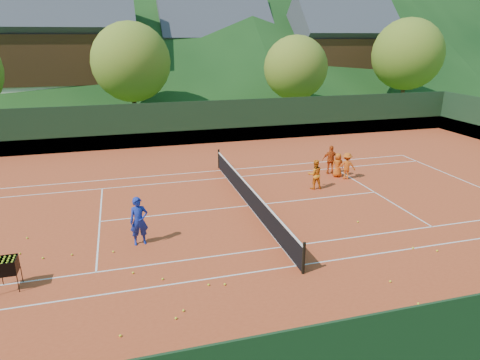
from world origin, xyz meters
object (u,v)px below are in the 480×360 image
object	(u,v)px
student_b	(331,160)
chalet_right	(339,53)
student_d	(347,166)
tennis_net	(249,195)
student_a	(315,174)
chalet_left	(65,53)
coach	(139,221)
chalet_mid	(214,56)
ball_hopper	(7,266)
student_c	(338,165)

from	to	relation	value
student_b	chalet_right	bearing A→B (deg)	-97.82
student_d	tennis_net	xyz separation A→B (m)	(-6.06, -2.25, -0.21)
student_b	tennis_net	world-z (taller)	student_b
student_a	tennis_net	distance (m)	4.01
student_b	chalet_left	size ratio (longest dim) A/B	0.12
coach	chalet_mid	xyz separation A→B (m)	(10.89, 36.46, 4.07)
coach	tennis_net	bearing A→B (deg)	21.11
coach	ball_hopper	world-z (taller)	coach
student_a	student_d	world-z (taller)	student_a
coach	chalet_mid	size ratio (longest dim) A/B	0.14
student_d	chalet_right	xyz separation A→B (m)	(13.94, 27.75, 4.52)
chalet_mid	student_b	bearing A→B (deg)	-90.62
student_a	ball_hopper	world-z (taller)	student_a
student_d	tennis_net	bearing A→B (deg)	42.92
student_b	student_d	world-z (taller)	student_b
tennis_net	chalet_mid	xyz separation A→B (m)	(6.00, 34.00, 4.47)
student_b	chalet_right	distance (m)	30.66
ball_hopper	chalet_left	size ratio (longest dim) A/B	0.07
chalet_mid	student_c	bearing A→B (deg)	-90.40
student_b	student_d	bearing A→B (deg)	131.65
chalet_mid	coach	bearing A→B (deg)	-106.63
student_a	chalet_right	size ratio (longest dim) A/B	0.12
chalet_right	coach	bearing A→B (deg)	-127.49
tennis_net	student_b	bearing A→B (deg)	29.96
student_a	chalet_mid	xyz separation A→B (m)	(2.21, 32.70, 4.23)
chalet_mid	chalet_right	size ratio (longest dim) A/B	1.06
student_d	chalet_left	size ratio (longest dim) A/B	0.10
student_b	chalet_left	distance (m)	31.36
tennis_net	ball_hopper	world-z (taller)	tennis_net
coach	ball_hopper	bearing A→B (deg)	-159.41
student_c	chalet_left	xyz separation A→B (m)	(-15.78, 27.30, 4.97)
student_a	student_b	bearing A→B (deg)	-128.59
student_b	student_a	bearing A→B (deg)	66.73
student_d	chalet_right	world-z (taller)	chalet_right
chalet_left	chalet_right	world-z (taller)	chalet_left
chalet_mid	tennis_net	bearing A→B (deg)	-100.01
student_b	tennis_net	distance (m)	6.55
student_c	chalet_mid	world-z (taller)	chalet_mid
student_c	chalet_mid	xyz separation A→B (m)	(0.22, 31.30, 4.32)
student_a	chalet_left	bearing A→B (deg)	-59.28
tennis_net	student_c	bearing A→B (deg)	24.99
chalet_right	chalet_left	bearing A→B (deg)	-180.00
chalet_right	student_b	bearing A→B (deg)	-118.20
student_a	tennis_net	world-z (taller)	student_a
coach	chalet_right	world-z (taller)	chalet_right
student_a	chalet_left	world-z (taller)	chalet_left
student_d	chalet_mid	bearing A→B (deg)	-67.29
tennis_net	chalet_mid	distance (m)	34.81
student_d	tennis_net	distance (m)	6.47
student_b	ball_hopper	distance (m)	16.39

